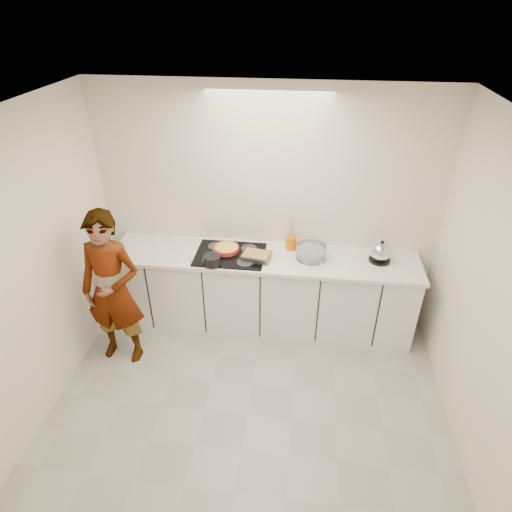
# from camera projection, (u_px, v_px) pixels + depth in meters

# --- Properties ---
(floor) EXTENTS (3.60, 3.20, 0.00)m
(floor) POSITION_uv_depth(u_px,v_px,m) (247.00, 415.00, 3.88)
(floor) COLOR #AAAAA0
(floor) RESTS_ON ground
(ceiling) EXTENTS (3.60, 3.20, 0.00)m
(ceiling) POSITION_uv_depth(u_px,v_px,m) (242.00, 126.00, 2.50)
(ceiling) COLOR white
(ceiling) RESTS_ON wall_back
(wall_back) EXTENTS (3.60, 0.00, 2.60)m
(wall_back) POSITION_uv_depth(u_px,v_px,m) (267.00, 209.00, 4.54)
(wall_back) COLOR white
(wall_back) RESTS_ON ground
(wall_left) EXTENTS (0.00, 3.20, 2.60)m
(wall_left) POSITION_uv_depth(u_px,v_px,m) (20.00, 285.00, 3.38)
(wall_left) COLOR white
(wall_left) RESTS_ON ground
(wall_right) EXTENTS (0.02, 3.20, 2.60)m
(wall_right) POSITION_uv_depth(u_px,v_px,m) (498.00, 320.00, 3.02)
(wall_right) COLOR white
(wall_right) RESTS_ON ground
(base_cabinets) EXTENTS (3.20, 0.58, 0.87)m
(base_cabinets) POSITION_uv_depth(u_px,v_px,m) (263.00, 293.00, 4.72)
(base_cabinets) COLOR white
(base_cabinets) RESTS_ON floor
(countertop) EXTENTS (3.24, 0.64, 0.04)m
(countertop) POSITION_uv_depth(u_px,v_px,m) (263.00, 258.00, 4.48)
(countertop) COLOR white
(countertop) RESTS_ON base_cabinets
(hob) EXTENTS (0.72, 0.54, 0.01)m
(hob) POSITION_uv_depth(u_px,v_px,m) (230.00, 254.00, 4.49)
(hob) COLOR black
(hob) RESTS_ON countertop
(tart_dish) EXTENTS (0.29, 0.29, 0.04)m
(tart_dish) POSITION_uv_depth(u_px,v_px,m) (226.00, 248.00, 4.53)
(tart_dish) COLOR red
(tart_dish) RESTS_ON hob
(saucepan) EXTENTS (0.22, 0.22, 0.17)m
(saucepan) POSITION_uv_depth(u_px,v_px,m) (212.00, 260.00, 4.29)
(saucepan) COLOR black
(saucepan) RESTS_ON hob
(baking_dish) EXTENTS (0.32, 0.26, 0.06)m
(baking_dish) POSITION_uv_depth(u_px,v_px,m) (256.00, 256.00, 4.40)
(baking_dish) COLOR silver
(baking_dish) RESTS_ON hob
(mixing_bowl) EXTENTS (0.37, 0.37, 0.14)m
(mixing_bowl) POSITION_uv_depth(u_px,v_px,m) (311.00, 252.00, 4.41)
(mixing_bowl) COLOR silver
(mixing_bowl) RESTS_ON countertop
(tea_towel) EXTENTS (0.22, 0.17, 0.03)m
(tea_towel) POSITION_uv_depth(u_px,v_px,m) (312.00, 260.00, 4.38)
(tea_towel) COLOR white
(tea_towel) RESTS_ON countertop
(kettle) EXTENTS (0.26, 0.26, 0.24)m
(kettle) POSITION_uv_depth(u_px,v_px,m) (381.00, 252.00, 4.34)
(kettle) COLOR black
(kettle) RESTS_ON countertop
(utensil_crock) EXTENTS (0.13, 0.13, 0.15)m
(utensil_crock) POSITION_uv_depth(u_px,v_px,m) (291.00, 243.00, 4.56)
(utensil_crock) COLOR #CF6A06
(utensil_crock) RESTS_ON countertop
(cook) EXTENTS (0.62, 0.42, 1.65)m
(cook) POSITION_uv_depth(u_px,v_px,m) (112.00, 290.00, 4.10)
(cook) COLOR white
(cook) RESTS_ON floor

